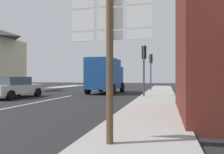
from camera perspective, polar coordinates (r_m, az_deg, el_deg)
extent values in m
plane|color=#232326|center=(15.38, -13.81, -5.44)|extent=(80.00, 80.00, 0.00)
cube|color=#9E9B96|center=(11.62, 11.26, -6.85)|extent=(2.43, 44.00, 0.14)
cube|color=silver|center=(12.01, -22.86, -6.93)|extent=(0.16, 12.00, 0.01)
cube|color=beige|center=(30.04, -27.25, -2.12)|extent=(4.87, 1.20, 0.70)
cube|color=beige|center=(16.43, -24.29, -2.92)|extent=(1.96, 4.28, 0.60)
cube|color=#47515B|center=(16.23, -24.87, -0.93)|extent=(1.65, 2.17, 0.55)
cylinder|color=black|center=(18.04, -23.54, -3.62)|extent=(0.25, 0.65, 0.64)
cylinder|color=black|center=(16.96, -19.04, -3.85)|extent=(0.25, 0.65, 0.64)
cylinder|color=black|center=(14.86, -25.19, -4.39)|extent=(0.25, 0.65, 0.64)
cube|color=#19478C|center=(18.77, -2.24, 0.89)|extent=(2.30, 3.76, 2.60)
cube|color=#19478C|center=(21.16, -0.16, -0.03)|extent=(2.12, 1.35, 2.00)
cube|color=#47515B|center=(21.22, -0.12, 2.13)|extent=(1.76, 0.15, 0.70)
cylinder|color=black|center=(21.46, -3.02, -2.70)|extent=(0.30, 0.91, 0.90)
cylinder|color=black|center=(20.86, 2.72, -2.78)|extent=(0.30, 0.91, 0.90)
cylinder|color=black|center=(18.28, -6.45, -3.16)|extent=(0.30, 0.91, 0.90)
cylinder|color=black|center=(17.57, 0.23, -3.29)|extent=(0.30, 0.91, 0.90)
cylinder|color=brown|center=(4.26, -0.61, 1.97)|extent=(0.14, 0.14, 3.20)
cube|color=white|center=(4.73, -7.62, 18.55)|extent=(0.50, 0.03, 0.18)
cube|color=black|center=(4.75, -7.53, 18.49)|extent=(0.43, 0.01, 0.13)
cube|color=white|center=(4.64, -7.62, 14.57)|extent=(0.50, 0.03, 0.42)
cube|color=black|center=(4.65, -7.53, 14.51)|extent=(0.43, 0.01, 0.32)
cube|color=white|center=(4.56, -7.62, 10.43)|extent=(0.50, 0.03, 0.18)
cube|color=black|center=(4.58, -7.53, 10.39)|extent=(0.43, 0.01, 0.13)
cube|color=white|center=(4.56, -0.44, 19.28)|extent=(0.50, 0.03, 0.18)
cube|color=black|center=(4.58, -0.38, 19.20)|extent=(0.43, 0.01, 0.13)
cube|color=white|center=(4.46, -0.44, 15.16)|extent=(0.50, 0.03, 0.42)
cube|color=black|center=(4.48, -0.38, 15.09)|extent=(0.43, 0.01, 0.32)
cube|color=white|center=(4.39, -0.44, 10.86)|extent=(0.50, 0.03, 0.18)
cube|color=black|center=(4.40, -0.38, 10.82)|extent=(0.43, 0.01, 0.13)
cube|color=white|center=(4.36, 7.24, 15.53)|extent=(0.50, 0.03, 0.42)
cube|color=black|center=(4.38, 7.27, 15.46)|extent=(0.43, 0.01, 0.32)
cube|color=white|center=(4.28, 7.24, 11.14)|extent=(0.50, 0.03, 0.18)
cube|color=black|center=(4.30, 7.27, 11.09)|extent=(0.43, 0.01, 0.13)
cylinder|color=#47474C|center=(21.79, 10.22, 1.09)|extent=(0.12, 0.12, 3.75)
cube|color=black|center=(22.06, 10.26, 4.78)|extent=(0.30, 0.28, 0.90)
sphere|color=red|center=(22.23, 10.28, 5.45)|extent=(0.18, 0.18, 0.18)
sphere|color=#3C2303|center=(22.20, 10.28, 4.73)|extent=(0.18, 0.18, 0.18)
sphere|color=black|center=(22.18, 10.28, 4.01)|extent=(0.18, 0.18, 0.18)
cylinder|color=#47474C|center=(14.92, 8.40, 1.34)|extent=(0.12, 0.12, 3.61)
cube|color=black|center=(15.21, 8.48, 6.44)|extent=(0.30, 0.28, 0.90)
sphere|color=red|center=(15.39, 8.53, 7.38)|extent=(0.18, 0.18, 0.18)
sphere|color=#3C2303|center=(15.35, 8.53, 6.34)|extent=(0.18, 0.18, 0.18)
sphere|color=black|center=(15.32, 8.53, 5.30)|extent=(0.18, 0.18, 0.18)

